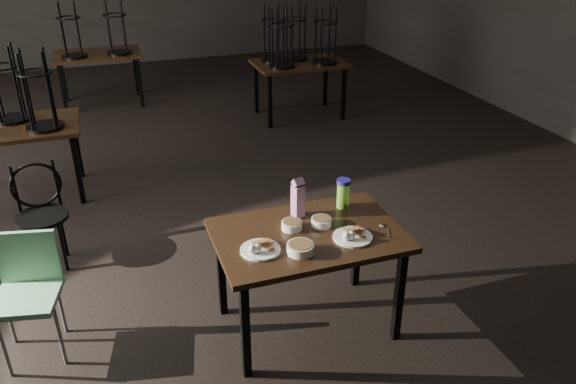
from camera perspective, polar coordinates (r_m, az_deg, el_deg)
name	(u,v)px	position (r m, az deg, el deg)	size (l,w,h in m)	color
main_table	(308,243)	(3.65, 2.06, -5.20)	(1.20, 0.80, 0.75)	black
plate_left	(260,248)	(3.42, -2.85, -5.71)	(0.25, 0.25, 0.08)	white
plate_right	(353,235)	(3.56, 6.57, -4.39)	(0.25, 0.25, 0.08)	white
bowl_near	(292,225)	(3.64, 0.38, -3.36)	(0.13, 0.13, 0.05)	white
bowl_far	(321,222)	(3.68, 3.41, -3.02)	(0.13, 0.13, 0.05)	white
bowl_big	(300,248)	(3.40, 1.26, -5.72)	(0.17, 0.17, 0.06)	white
juice_carton	(298,199)	(3.74, 1.01, -0.68)	(0.09, 0.09, 0.28)	#831764
water_bottle	(343,193)	(3.88, 5.63, -0.11)	(0.12, 0.12, 0.21)	#77CC3C
spoon	(383,226)	(3.72, 9.60, -3.47)	(0.06, 0.18, 0.01)	silver
bentwood_chair	(40,208)	(4.83, -23.86, -1.45)	(0.41, 0.40, 0.85)	black
school_chair	(28,285)	(3.93, -24.94, -8.57)	(0.45, 0.45, 0.82)	#6BA77E
bg_table_left	(12,124)	(5.95, -26.25, 6.22)	(1.20, 0.80, 1.48)	black
bg_table_right	(297,59)	(7.68, 0.94, 13.39)	(1.20, 0.80, 1.48)	black
bg_table_far	(97,54)	(8.61, -18.83, 13.17)	(1.20, 0.80, 1.48)	black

